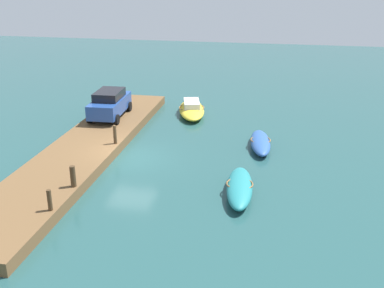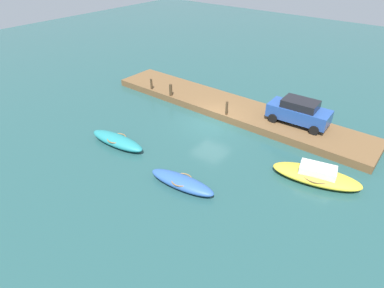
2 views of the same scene
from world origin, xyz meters
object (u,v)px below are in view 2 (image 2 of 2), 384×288
at_px(rowboat_blue, 182,182).
at_px(rowboat_teal, 117,141).
at_px(motorboat_yellow, 316,175).
at_px(mooring_post_mid_east, 151,84).
at_px(mooring_post_west, 227,108).
at_px(mooring_post_mid_west, 171,90).
at_px(parked_car, 299,112).

xyz_separation_m(rowboat_blue, rowboat_teal, (6.12, -0.62, 0.03)).
bearing_deg(motorboat_yellow, mooring_post_mid_east, -23.66).
xyz_separation_m(motorboat_yellow, rowboat_teal, (11.73, 4.51, -0.05)).
relative_size(motorboat_yellow, mooring_post_west, 4.84).
height_order(motorboat_yellow, mooring_post_mid_east, mooring_post_mid_east).
bearing_deg(rowboat_blue, mooring_post_west, -80.17).
distance_m(rowboat_blue, mooring_post_mid_east, 12.86).
bearing_deg(mooring_post_mid_east, motorboat_yellow, 169.84).
relative_size(motorboat_yellow, mooring_post_mid_west, 5.19).
distance_m(mooring_post_mid_east, parked_car, 12.60).
xyz_separation_m(mooring_post_mid_west, parked_car, (-10.19, -2.00, 0.42)).
bearing_deg(parked_car, mooring_post_mid_east, 6.55).
xyz_separation_m(rowboat_blue, parked_car, (-2.34, -9.95, 1.15)).
distance_m(motorboat_yellow, parked_car, 5.92).
xyz_separation_m(mooring_post_west, mooring_post_mid_west, (5.53, 0.00, -0.04)).
distance_m(mooring_post_west, mooring_post_mid_west, 5.53).
xyz_separation_m(motorboat_yellow, parked_car, (3.27, -4.82, 1.07)).
relative_size(rowboat_blue, motorboat_yellow, 0.80).
height_order(rowboat_blue, rowboat_teal, rowboat_teal).
distance_m(mooring_post_mid_west, mooring_post_mid_east, 2.24).
distance_m(rowboat_blue, motorboat_yellow, 7.61).
xyz_separation_m(mooring_post_west, mooring_post_mid_east, (7.77, 0.00, -0.07)).
height_order(rowboat_blue, motorboat_yellow, motorboat_yellow).
distance_m(motorboat_yellow, rowboat_teal, 12.57).
distance_m(rowboat_teal, mooring_post_mid_east, 8.36).
height_order(mooring_post_mid_west, parked_car, parked_car).
relative_size(mooring_post_west, parked_car, 0.25).
xyz_separation_m(rowboat_teal, mooring_post_mid_east, (3.97, -7.33, 0.66)).
relative_size(rowboat_teal, mooring_post_mid_east, 4.83).
distance_m(rowboat_blue, parked_car, 10.29).
distance_m(motorboat_yellow, mooring_post_mid_west, 13.77).
bearing_deg(parked_car, mooring_post_mid_west, 8.51).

